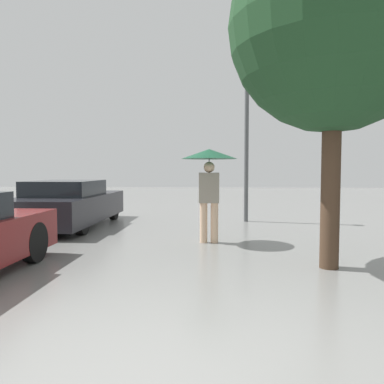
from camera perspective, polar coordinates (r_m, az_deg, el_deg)
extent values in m
plane|color=slate|center=(3.08, -7.61, -26.26)|extent=(60.00, 60.00, 0.00)
cylinder|color=beige|center=(7.86, 1.78, -4.70)|extent=(0.16, 0.16, 0.84)
cylinder|color=beige|center=(7.85, 3.44, -4.71)|extent=(0.16, 0.16, 0.84)
cube|color=gray|center=(7.78, 2.62, 0.65)|extent=(0.42, 0.24, 0.63)
sphere|color=beige|center=(7.78, 2.63, 3.80)|extent=(0.23, 0.23, 0.23)
cylinder|color=#515456|center=(7.78, 2.63, 2.63)|extent=(0.02, 0.02, 0.66)
cone|color=#14472D|center=(7.78, 2.64, 5.82)|extent=(1.15, 1.15, 0.20)
cylinder|color=black|center=(6.74, -22.92, -7.07)|extent=(0.18, 0.66, 0.66)
cube|color=black|center=(10.71, -18.22, -2.23)|extent=(1.89, 4.47, 0.68)
cube|color=black|center=(10.47, -18.72, 0.58)|extent=(1.61, 2.01, 0.39)
cylinder|color=black|center=(12.33, -19.51, -2.50)|extent=(0.18, 0.60, 0.60)
cylinder|color=black|center=(11.77, -11.85, -2.65)|extent=(0.18, 0.60, 0.60)
cylinder|color=black|center=(9.85, -25.80, -4.08)|extent=(0.18, 0.60, 0.60)
cylinder|color=black|center=(9.15, -16.42, -4.43)|extent=(0.18, 0.60, 0.60)
cylinder|color=#473323|center=(6.12, 20.39, 2.04)|extent=(0.29, 0.29, 2.81)
sphere|color=#1E4223|center=(6.49, 20.83, 22.56)|extent=(3.17, 3.17, 3.17)
cylinder|color=#515456|center=(11.16, 8.30, 7.25)|extent=(0.13, 0.13, 4.56)
sphere|color=beige|center=(11.56, 8.41, 19.04)|extent=(0.29, 0.29, 0.29)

